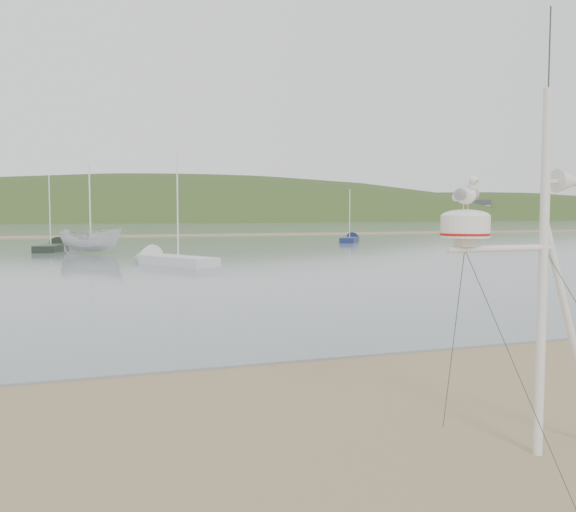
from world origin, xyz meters
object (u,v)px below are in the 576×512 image
object	(u,v)px
mast_rig	(539,351)
sailboat_white_near	(159,259)
sailboat_blue_far	(351,239)
boat_white	(90,220)
sailboat_dark_mid	(56,247)

from	to	relation	value
mast_rig	sailboat_white_near	distance (m)	29.13
sailboat_blue_far	boat_white	bearing A→B (deg)	-156.99
mast_rig	sailboat_dark_mid	xyz separation A→B (m)	(-7.12, 44.51, -0.97)
sailboat_dark_mid	sailboat_blue_far	bearing A→B (deg)	10.56
sailboat_blue_far	sailboat_dark_mid	bearing A→B (deg)	-169.44
boat_white	sailboat_white_near	size ratio (longest dim) A/B	0.71
sailboat_dark_mid	sailboat_white_near	bearing A→B (deg)	-68.52
boat_white	sailboat_blue_far	bearing A→B (deg)	-36.98
mast_rig	sailboat_dark_mid	bearing A→B (deg)	99.08
boat_white	sailboat_blue_far	distance (m)	27.03
sailboat_white_near	sailboat_blue_far	xyz separation A→B (m)	(21.26, 20.51, 0.00)
sailboat_dark_mid	boat_white	bearing A→B (deg)	-65.16
sailboat_white_near	mast_rig	bearing A→B (deg)	-87.93
mast_rig	sailboat_blue_far	xyz separation A→B (m)	(20.21, 49.60, -0.97)
boat_white	mast_rig	bearing A→B (deg)	-143.27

